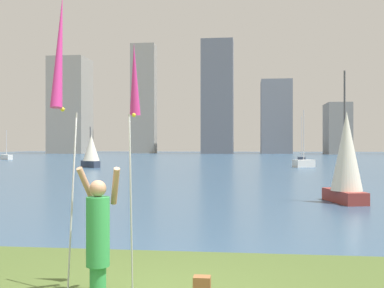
{
  "coord_description": "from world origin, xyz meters",
  "views": [
    {
      "loc": [
        1.43,
        -6.23,
        2.12
      ],
      "look_at": [
        -0.53,
        10.11,
        2.1
      ],
      "focal_mm": 44.37,
      "sensor_mm": 36.0,
      "label": 1
    }
  ],
  "objects_px": {
    "person": "(98,232)",
    "sailboat_5": "(301,158)",
    "sailboat_7": "(304,163)",
    "kite_flag_left": "(60,56)",
    "sailboat_6": "(6,157)",
    "kite_flag_right": "(134,86)",
    "sailboat_4": "(346,159)",
    "sailboat_0": "(91,151)",
    "bag": "(202,285)"
  },
  "relations": [
    {
      "from": "kite_flag_left",
      "to": "sailboat_7",
      "type": "xyz_separation_m",
      "value": [
        7.44,
        37.21,
        -2.93
      ]
    },
    {
      "from": "person",
      "to": "sailboat_4",
      "type": "distance_m",
      "value": 12.37
    },
    {
      "from": "sailboat_0",
      "to": "sailboat_5",
      "type": "xyz_separation_m",
      "value": [
        20.54,
        19.74,
        -1.18
      ]
    },
    {
      "from": "sailboat_0",
      "to": "sailboat_6",
      "type": "bearing_deg",
      "value": 133.95
    },
    {
      "from": "kite_flag_right",
      "to": "sailboat_6",
      "type": "relative_size",
      "value": 0.92
    },
    {
      "from": "kite_flag_left",
      "to": "sailboat_4",
      "type": "bearing_deg",
      "value": 62.14
    },
    {
      "from": "kite_flag_right",
      "to": "kite_flag_left",
      "type": "bearing_deg",
      "value": -143.06
    },
    {
      "from": "kite_flag_left",
      "to": "sailboat_4",
      "type": "relative_size",
      "value": 0.88
    },
    {
      "from": "sailboat_4",
      "to": "person",
      "type": "bearing_deg",
      "value": -116.74
    },
    {
      "from": "kite_flag_right",
      "to": "sailboat_0",
      "type": "xyz_separation_m",
      "value": [
        -12.29,
        34.08,
        -1.48
      ]
    },
    {
      "from": "kite_flag_left",
      "to": "kite_flag_right",
      "type": "height_order",
      "value": "kite_flag_left"
    },
    {
      "from": "kite_flag_left",
      "to": "sailboat_6",
      "type": "relative_size",
      "value": 1.07
    },
    {
      "from": "kite_flag_left",
      "to": "sailboat_0",
      "type": "relative_size",
      "value": 1.15
    },
    {
      "from": "person",
      "to": "sailboat_5",
      "type": "height_order",
      "value": "sailboat_5"
    },
    {
      "from": "sailboat_4",
      "to": "sailboat_5",
      "type": "xyz_separation_m",
      "value": [
        3.12,
        43.14,
        -1.26
      ]
    },
    {
      "from": "person",
      "to": "bag",
      "type": "xyz_separation_m",
      "value": [
        1.44,
        0.24,
        -0.76
      ]
    },
    {
      "from": "person",
      "to": "sailboat_4",
      "type": "xyz_separation_m",
      "value": [
        5.56,
        11.03,
        0.68
      ]
    },
    {
      "from": "person",
      "to": "sailboat_5",
      "type": "bearing_deg",
      "value": 72.96
    },
    {
      "from": "sailboat_0",
      "to": "bag",
      "type": "bearing_deg",
      "value": -68.75
    },
    {
      "from": "bag",
      "to": "sailboat_0",
      "type": "height_order",
      "value": "sailboat_0"
    },
    {
      "from": "kite_flag_right",
      "to": "sailboat_4",
      "type": "distance_m",
      "value": 11.93
    },
    {
      "from": "person",
      "to": "kite_flag_right",
      "type": "height_order",
      "value": "kite_flag_right"
    },
    {
      "from": "kite_flag_left",
      "to": "sailboat_4",
      "type": "xyz_separation_m",
      "value": [
        5.99,
        11.33,
        -1.74
      ]
    },
    {
      "from": "kite_flag_right",
      "to": "sailboat_7",
      "type": "bearing_deg",
      "value": 79.8
    },
    {
      "from": "person",
      "to": "sailboat_5",
      "type": "xyz_separation_m",
      "value": [
        8.68,
        54.17,
        -0.58
      ]
    },
    {
      "from": "sailboat_0",
      "to": "sailboat_5",
      "type": "relative_size",
      "value": 0.65
    },
    {
      "from": "sailboat_4",
      "to": "sailboat_7",
      "type": "bearing_deg",
      "value": 86.79
    },
    {
      "from": "sailboat_7",
      "to": "kite_flag_left",
      "type": "bearing_deg",
      "value": -101.31
    },
    {
      "from": "person",
      "to": "bag",
      "type": "distance_m",
      "value": 1.64
    },
    {
      "from": "kite_flag_right",
      "to": "sailboat_5",
      "type": "relative_size",
      "value": 0.64
    },
    {
      "from": "person",
      "to": "kite_flag_right",
      "type": "xyz_separation_m",
      "value": [
        0.43,
        0.35,
        2.08
      ]
    },
    {
      "from": "bag",
      "to": "sailboat_5",
      "type": "distance_m",
      "value": 54.42
    },
    {
      "from": "kite_flag_right",
      "to": "sailboat_5",
      "type": "bearing_deg",
      "value": 81.29
    },
    {
      "from": "kite_flag_left",
      "to": "sailboat_4",
      "type": "height_order",
      "value": "sailboat_4"
    },
    {
      "from": "person",
      "to": "sailboat_6",
      "type": "xyz_separation_m",
      "value": [
        -29.85,
        53.1,
        -0.53
      ]
    },
    {
      "from": "person",
      "to": "kite_flag_left",
      "type": "height_order",
      "value": "kite_flag_left"
    },
    {
      "from": "bag",
      "to": "sailboat_0",
      "type": "bearing_deg",
      "value": 111.25
    },
    {
      "from": "kite_flag_right",
      "to": "sailboat_4",
      "type": "relative_size",
      "value": 0.75
    },
    {
      "from": "kite_flag_left",
      "to": "sailboat_6",
      "type": "height_order",
      "value": "kite_flag_left"
    },
    {
      "from": "kite_flag_left",
      "to": "sailboat_6",
      "type": "bearing_deg",
      "value": 118.85
    },
    {
      "from": "sailboat_6",
      "to": "sailboat_7",
      "type": "height_order",
      "value": "sailboat_7"
    },
    {
      "from": "kite_flag_right",
      "to": "bag",
      "type": "relative_size",
      "value": 14.71
    },
    {
      "from": "person",
      "to": "sailboat_0",
      "type": "distance_m",
      "value": 36.42
    },
    {
      "from": "kite_flag_right",
      "to": "sailboat_7",
      "type": "distance_m",
      "value": 37.23
    },
    {
      "from": "bag",
      "to": "sailboat_5",
      "type": "bearing_deg",
      "value": 82.35
    },
    {
      "from": "person",
      "to": "sailboat_7",
      "type": "bearing_deg",
      "value": 71.32
    },
    {
      "from": "sailboat_6",
      "to": "sailboat_4",
      "type": "bearing_deg",
      "value": -49.91
    },
    {
      "from": "sailboat_5",
      "to": "person",
      "type": "bearing_deg",
      "value": -99.1
    },
    {
      "from": "bag",
      "to": "sailboat_7",
      "type": "distance_m",
      "value": 37.09
    },
    {
      "from": "sailboat_4",
      "to": "sailboat_6",
      "type": "bearing_deg",
      "value": 130.09
    }
  ]
}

